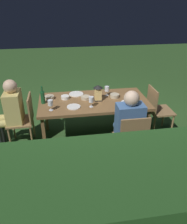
{
  "coord_description": "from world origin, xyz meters",
  "views": [
    {
      "loc": [
        0.51,
        3.3,
        2.25
      ],
      "look_at": [
        0.0,
        0.0,
        0.51
      ],
      "focal_mm": 35.64,
      "sensor_mm": 36.0,
      "label": 1
    }
  ],
  "objects_px": {
    "plate_c": "(127,103)",
    "person_in_blue": "(128,122)",
    "dining_table": "(94,103)",
    "chair_head_far": "(24,118)",
    "chair_head_near": "(157,108)",
    "plate_a": "(74,107)",
    "person_in_mustard": "(10,111)",
    "chair_side_right_a": "(131,139)",
    "bowl_bread": "(115,96)",
    "wine_glass_c": "(50,103)",
    "green_bottle_on_table": "(43,97)",
    "wine_glass_a": "(91,100)",
    "wine_glass_b": "(107,89)",
    "bowl_salad": "(65,97)",
    "bowl_dip": "(49,97)",
    "lantern_centerpiece": "(98,92)",
    "bowl_olives": "(85,97)",
    "plate_b": "(76,94)"
  },
  "relations": [
    {
      "from": "plate_c",
      "to": "person_in_blue",
      "type": "bearing_deg",
      "value": 75.55
    },
    {
      "from": "dining_table",
      "to": "chair_head_far",
      "type": "distance_m",
      "value": 1.16
    },
    {
      "from": "chair_head_near",
      "to": "plate_a",
      "type": "height_order",
      "value": "chair_head_near"
    },
    {
      "from": "dining_table",
      "to": "person_in_mustard",
      "type": "height_order",
      "value": "person_in_mustard"
    },
    {
      "from": "chair_side_right_a",
      "to": "bowl_bread",
      "type": "bearing_deg",
      "value": -88.3
    },
    {
      "from": "chair_head_far",
      "to": "wine_glass_c",
      "type": "xyz_separation_m",
      "value": [
        -0.45,
        0.26,
        0.35
      ]
    },
    {
      "from": "green_bottle_on_table",
      "to": "wine_glass_a",
      "type": "xyz_separation_m",
      "value": [
        -0.74,
        0.25,
        0.01
      ]
    },
    {
      "from": "plate_a",
      "to": "wine_glass_b",
      "type": "bearing_deg",
      "value": -148.55
    },
    {
      "from": "person_in_blue",
      "to": "person_in_mustard",
      "type": "height_order",
      "value": "same"
    },
    {
      "from": "wine_glass_b",
      "to": "bowl_salad",
      "type": "relative_size",
      "value": 1.23
    },
    {
      "from": "plate_a",
      "to": "plate_c",
      "type": "height_order",
      "value": "same"
    },
    {
      "from": "bowl_dip",
      "to": "wine_glass_c",
      "type": "bearing_deg",
      "value": 94.26
    },
    {
      "from": "person_in_blue",
      "to": "bowl_dip",
      "type": "bearing_deg",
      "value": -36.09
    },
    {
      "from": "plate_c",
      "to": "person_in_mustard",
      "type": "bearing_deg",
      "value": -5.65
    },
    {
      "from": "lantern_centerpiece",
      "to": "wine_glass_a",
      "type": "xyz_separation_m",
      "value": [
        0.15,
        0.23,
        -0.03
      ]
    },
    {
      "from": "bowl_olives",
      "to": "person_in_mustard",
      "type": "bearing_deg",
      "value": 3.76
    },
    {
      "from": "dining_table",
      "to": "plate_a",
      "type": "relative_size",
      "value": 8.45
    },
    {
      "from": "chair_head_far",
      "to": "lantern_centerpiece",
      "type": "height_order",
      "value": "lantern_centerpiece"
    },
    {
      "from": "wine_glass_a",
      "to": "bowl_salad",
      "type": "bearing_deg",
      "value": -43.57
    },
    {
      "from": "plate_b",
      "to": "wine_glass_c",
      "type": "bearing_deg",
      "value": 52.22
    },
    {
      "from": "dining_table",
      "to": "bowl_salad",
      "type": "distance_m",
      "value": 0.48
    },
    {
      "from": "chair_head_far",
      "to": "wine_glass_a",
      "type": "height_order",
      "value": "wine_glass_a"
    },
    {
      "from": "green_bottle_on_table",
      "to": "wine_glass_c",
      "type": "xyz_separation_m",
      "value": [
        -0.12,
        0.27,
        0.01
      ]
    },
    {
      "from": "plate_b",
      "to": "chair_head_far",
      "type": "bearing_deg",
      "value": 18.54
    },
    {
      "from": "wine_glass_b",
      "to": "bowl_olives",
      "type": "xyz_separation_m",
      "value": [
        0.38,
        0.08,
        -0.09
      ]
    },
    {
      "from": "plate_a",
      "to": "bowl_bread",
      "type": "distance_m",
      "value": 0.77
    },
    {
      "from": "bowl_dip",
      "to": "lantern_centerpiece",
      "type": "bearing_deg",
      "value": 167.85
    },
    {
      "from": "wine_glass_b",
      "to": "plate_b",
      "type": "xyz_separation_m",
      "value": [
        0.52,
        -0.13,
        -0.11
      ]
    },
    {
      "from": "wine_glass_a",
      "to": "wine_glass_c",
      "type": "distance_m",
      "value": 0.62
    },
    {
      "from": "wine_glass_c",
      "to": "bowl_olives",
      "type": "distance_m",
      "value": 0.66
    },
    {
      "from": "lantern_centerpiece",
      "to": "chair_head_near",
      "type": "bearing_deg",
      "value": 179.95
    },
    {
      "from": "chair_side_right_a",
      "to": "person_in_mustard",
      "type": "relative_size",
      "value": 0.76
    },
    {
      "from": "plate_a",
      "to": "bowl_dip",
      "type": "relative_size",
      "value": 1.31
    },
    {
      "from": "green_bottle_on_table",
      "to": "plate_a",
      "type": "bearing_deg",
      "value": 154.98
    },
    {
      "from": "bowl_olives",
      "to": "wine_glass_c",
      "type": "bearing_deg",
      "value": 30.75
    },
    {
      "from": "person_in_mustard",
      "to": "chair_head_far",
      "type": "bearing_deg",
      "value": -180.0
    },
    {
      "from": "lantern_centerpiece",
      "to": "plate_a",
      "type": "xyz_separation_m",
      "value": [
        0.42,
        0.21,
        -0.14
      ]
    },
    {
      "from": "wine_glass_b",
      "to": "plate_a",
      "type": "height_order",
      "value": "wine_glass_b"
    },
    {
      "from": "chair_side_right_a",
      "to": "wine_glass_b",
      "type": "height_order",
      "value": "wine_glass_b"
    },
    {
      "from": "person_in_mustard",
      "to": "wine_glass_c",
      "type": "relative_size",
      "value": 6.8
    },
    {
      "from": "person_in_mustard",
      "to": "plate_a",
      "type": "height_order",
      "value": "person_in_mustard"
    },
    {
      "from": "plate_b",
      "to": "bowl_bread",
      "type": "bearing_deg",
      "value": 160.77
    },
    {
      "from": "plate_c",
      "to": "bowl_dip",
      "type": "relative_size",
      "value": 1.26
    },
    {
      "from": "wine_glass_a",
      "to": "bowl_bread",
      "type": "height_order",
      "value": "wine_glass_a"
    },
    {
      "from": "bowl_olives",
      "to": "plate_c",
      "type": "bearing_deg",
      "value": 157.77
    },
    {
      "from": "plate_a",
      "to": "bowl_dip",
      "type": "height_order",
      "value": "bowl_dip"
    },
    {
      "from": "person_in_mustard",
      "to": "chair_head_near",
      "type": "bearing_deg",
      "value": -180.0
    },
    {
      "from": "plate_a",
      "to": "bowl_salad",
      "type": "height_order",
      "value": "bowl_salad"
    },
    {
      "from": "chair_side_right_a",
      "to": "bowl_bread",
      "type": "xyz_separation_m",
      "value": [
        0.03,
        -0.92,
        0.27
      ]
    },
    {
      "from": "wine_glass_b",
      "to": "bowl_dip",
      "type": "distance_m",
      "value": 0.98
    }
  ]
}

